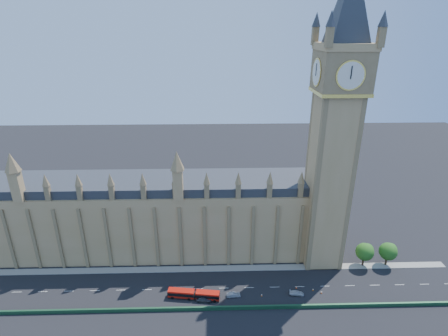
{
  "coord_description": "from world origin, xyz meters",
  "views": [
    {
      "loc": [
        1.69,
        -87.24,
        75.98
      ],
      "look_at": [
        4.39,
        10.0,
        36.61
      ],
      "focal_mm": 28.0,
      "sensor_mm": 36.0,
      "label": 1
    }
  ],
  "objects_px": {
    "car_grey": "(204,299)",
    "car_silver": "(233,295)",
    "red_bus": "(194,294)",
    "car_white": "(297,293)"
  },
  "relations": [
    {
      "from": "car_silver",
      "to": "car_white",
      "type": "xyz_separation_m",
      "value": [
        19.36,
        0.18,
        -0.05
      ]
    },
    {
      "from": "car_grey",
      "to": "car_white",
      "type": "bearing_deg",
      "value": -80.24
    },
    {
      "from": "car_grey",
      "to": "car_silver",
      "type": "xyz_separation_m",
      "value": [
        8.89,
        1.73,
        -0.1
      ]
    },
    {
      "from": "car_grey",
      "to": "car_white",
      "type": "height_order",
      "value": "car_grey"
    },
    {
      "from": "red_bus",
      "to": "car_silver",
      "type": "height_order",
      "value": "red_bus"
    },
    {
      "from": "red_bus",
      "to": "car_silver",
      "type": "xyz_separation_m",
      "value": [
        12.02,
        0.35,
        -0.71
      ]
    },
    {
      "from": "red_bus",
      "to": "car_white",
      "type": "bearing_deg",
      "value": 8.59
    },
    {
      "from": "red_bus",
      "to": "car_white",
      "type": "xyz_separation_m",
      "value": [
        31.38,
        0.53,
        -0.76
      ]
    },
    {
      "from": "car_white",
      "to": "car_silver",
      "type": "bearing_deg",
      "value": 97.94
    },
    {
      "from": "car_grey",
      "to": "car_white",
      "type": "relative_size",
      "value": 1.05
    }
  ]
}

